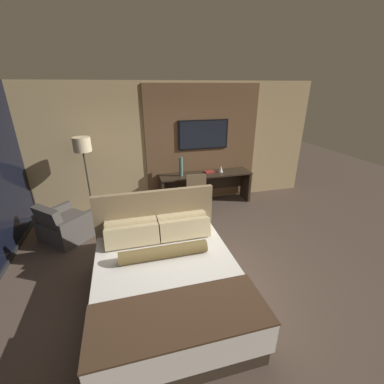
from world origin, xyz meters
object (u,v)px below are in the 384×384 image
object	(u,v)px
tv	(203,135)
armchair_by_window	(65,226)
floor_lamp	(83,152)
book	(209,172)
bed	(167,280)
desk	(205,182)
desk_chair	(197,192)
vase_tall	(181,167)
vase_short	(221,169)

from	to	relation	value
tv	armchair_by_window	distance (m)	3.50
floor_lamp	book	xyz separation A→B (m)	(2.71, 0.23, -0.72)
bed	floor_lamp	distance (m)	3.15
desk	floor_lamp	size ratio (longest dim) A/B	1.23
book	floor_lamp	bearing A→B (deg)	-175.05
bed	book	distance (m)	3.35
tv	armchair_by_window	xyz separation A→B (m)	(-3.03, -1.07, -1.38)
desk	floor_lamp	xyz separation A→B (m)	(-2.60, -0.21, 0.97)
desk_chair	vase_tall	distance (m)	0.71
desk	vase_short	xyz separation A→B (m)	(0.38, -0.03, 0.31)
desk	armchair_by_window	size ratio (longest dim) A/B	1.99
vase_tall	tv	bearing A→B (deg)	23.57
bed	desk_chair	xyz separation A→B (m)	(1.09, 2.38, 0.17)
desk_chair	vase_short	bearing A→B (deg)	39.24
armchair_by_window	vase_tall	world-z (taller)	vase_tall
vase_short	armchair_by_window	bearing A→B (deg)	-166.26
vase_short	book	world-z (taller)	vase_short
tv	book	xyz separation A→B (m)	(0.11, -0.18, -0.86)
armchair_by_window	book	bearing A→B (deg)	-120.33
floor_lamp	book	world-z (taller)	floor_lamp
vase_short	tv	bearing A→B (deg)	148.05
floor_lamp	vase_short	bearing A→B (deg)	3.48
bed	tv	distance (m)	3.67
vase_short	desk_chair	bearing A→B (deg)	-145.43
desk_chair	book	xyz separation A→B (m)	(0.46, 0.56, 0.25)
tv	vase_short	distance (m)	0.91
desk_chair	armchair_by_window	size ratio (longest dim) A/B	0.81
vase_short	book	bearing A→B (deg)	169.02
desk_chair	armchair_by_window	world-z (taller)	desk_chair
desk	vase_short	distance (m)	0.49
vase_short	vase_tall	bearing A→B (deg)	-178.46
desk	tv	world-z (taller)	tv
floor_lamp	book	size ratio (longest dim) A/B	7.36
floor_lamp	vase_short	distance (m)	3.06
bed	desk_chair	bearing A→B (deg)	65.37
tv	book	bearing A→B (deg)	-59.88
armchair_by_window	book	size ratio (longest dim) A/B	4.56
floor_lamp	vase_tall	distance (m)	2.07
desk	armchair_by_window	bearing A→B (deg)	-164.06
vase_tall	vase_short	world-z (taller)	vase_tall
armchair_by_window	vase_short	xyz separation A→B (m)	(3.41, 0.83, 0.59)
armchair_by_window	vase_tall	size ratio (longest dim) A/B	2.49
armchair_by_window	book	xyz separation A→B (m)	(3.14, 0.89, 0.53)
armchair_by_window	desk_chair	bearing A→B (deg)	-129.15
armchair_by_window	bed	bearing A→B (deg)	171.55
bed	floor_lamp	size ratio (longest dim) A/B	1.20
vase_short	floor_lamp	bearing A→B (deg)	-176.52
desk	armchair_by_window	world-z (taller)	desk
armchair_by_window	book	distance (m)	3.30
vase_tall	armchair_by_window	bearing A→B (deg)	-161.59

